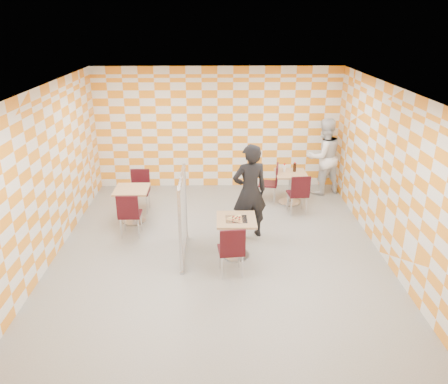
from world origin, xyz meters
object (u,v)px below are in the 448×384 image
Objects in this scene: empty_table at (132,199)px; man_white at (323,157)px; chair_main_front at (232,248)px; chair_second_side at (272,180)px; main_table at (236,231)px; chair_empty_far at (140,187)px; second_table at (290,182)px; partition at (183,216)px; chair_second_front at (299,191)px; sport_bottle at (284,168)px; chair_empty_near at (129,212)px; man_dark at (250,192)px; soda_bottle at (295,167)px.

man_white is at bearing 19.60° from empty_table.
chair_main_front is 3.33m from chair_second_side.
chair_second_side reaches higher than main_table.
main_table is 0.81× the size of chair_empty_far.
partition is at bearing -134.37° from second_table.
chair_second_front is 0.81m from sport_bottle.
chair_second_side is 4.62× the size of sport_bottle.
chair_second_side is (0.94, 2.48, 0.04)m from main_table.
partition is (-1.89, -2.42, 0.25)m from chair_second_side.
chair_empty_near is (0.06, -0.72, 0.04)m from empty_table.
chair_main_front is 1.57m from man_dark.
man_white is (2.24, 3.04, 0.42)m from main_table.
chair_empty_far reaches higher than empty_table.
second_table is 3.79m from chair_empty_near.
chair_second_front is 2.96m from partition.
man_dark is 1.95m from sport_bottle.
chair_second_front is 1.57m from man_dark.
chair_second_side is at bearing 3.62° from man_white.
chair_second_front is (3.56, 0.29, 0.04)m from empty_table.
chair_main_front is at bearing -40.95° from partition.
chair_main_front is 1.00× the size of chair_second_side.
man_dark is (2.41, -0.70, 0.44)m from empty_table.
man_dark is at bearing -118.43° from sport_bottle.
main_table is 2.79m from sport_bottle.
man_dark is (0.39, 1.46, 0.40)m from chair_main_front.
sport_bottle reaches higher than chair_empty_far.
chair_main_front is at bearing -36.60° from chair_empty_near.
soda_bottle is (0.24, 0.00, 0.01)m from sport_bottle.
man_dark is (-1.15, -0.99, 0.40)m from chair_second_front.
partition is at bearing -127.97° from chair_second_side.
second_table is at bearing -8.31° from chair_second_side.
soda_bottle is (1.45, 2.50, 0.34)m from main_table.
chair_second_front is 3.64m from chair_empty_near.
chair_empty_near is 2.38m from man_dark.
chair_empty_near is 4.62× the size of sport_bottle.
chair_empty_near is 1.35m from chair_empty_far.
chair_second_front is at bearing -90.67° from soda_bottle.
empty_table is at bearing -163.24° from sport_bottle.
man_dark reaches higher than chair_empty_near.
partition reaches higher than chair_main_front.
chair_empty_near is (-3.00, -1.71, 0.00)m from chair_second_side.
partition is 3.42m from soda_bottle.
chair_second_front is 1.00× the size of chair_empty_near.
chair_empty_near is (-3.42, -1.65, 0.04)m from second_table.
sport_bottle is at bearing 27.74° from chair_empty_near.
chair_main_front is at bearing -115.32° from second_table.
chair_second_side is 1.00× the size of chair_empty_near.
chair_second_front reaches higher than main_table.
man_white is at bearing 12.08° from chair_empty_far.
partition is 4.37m from man_white.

